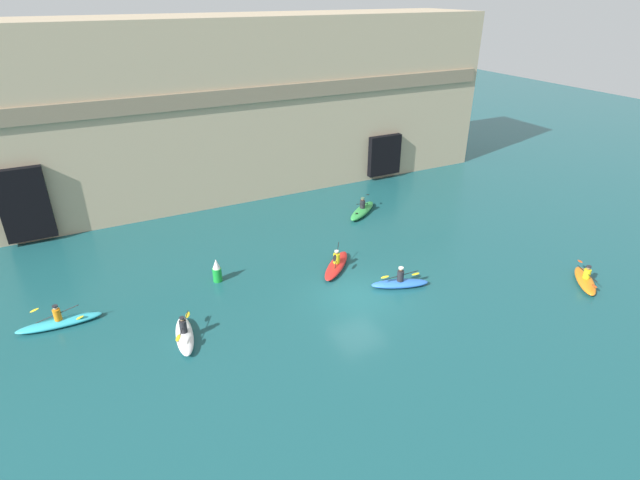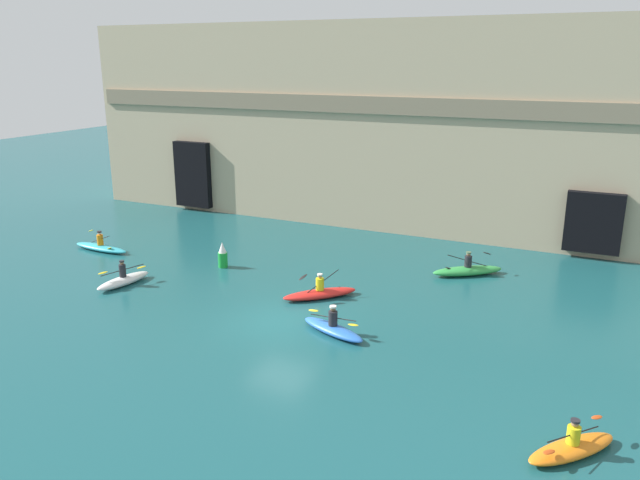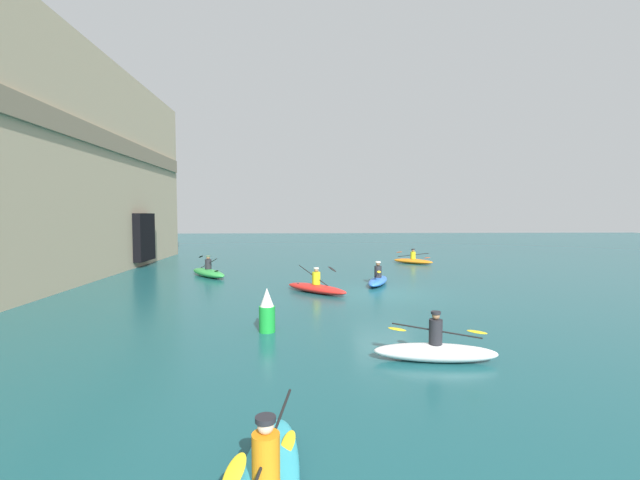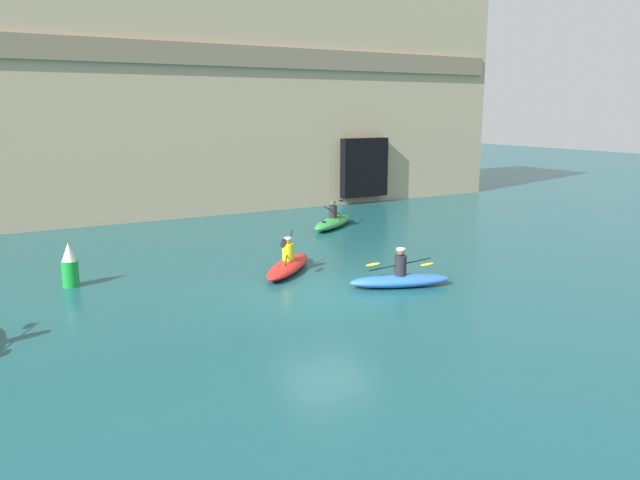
{
  "view_description": "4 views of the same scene",
  "coord_description": "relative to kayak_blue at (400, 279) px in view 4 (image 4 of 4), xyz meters",
  "views": [
    {
      "loc": [
        -11.17,
        -17.73,
        13.73
      ],
      "look_at": [
        -0.09,
        4.06,
        1.33
      ],
      "focal_mm": 28.0,
      "sensor_mm": 36.0,
      "label": 1
    },
    {
      "loc": [
        11.19,
        -19.91,
        10.04
      ],
      "look_at": [
        -0.98,
        5.69,
        1.73
      ],
      "focal_mm": 35.0,
      "sensor_mm": 36.0,
      "label": 2
    },
    {
      "loc": [
        -18.14,
        3.69,
        3.42
      ],
      "look_at": [
        0.35,
        2.75,
        2.31
      ],
      "focal_mm": 24.0,
      "sensor_mm": 36.0,
      "label": 3
    },
    {
      "loc": [
        -8.31,
        -13.94,
        5.0
      ],
      "look_at": [
        1.35,
        2.67,
        0.96
      ],
      "focal_mm": 35.0,
      "sensor_mm": 36.0,
      "label": 4
    }
  ],
  "objects": [
    {
      "name": "ground_plane",
      "position": [
        -2.35,
        0.18,
        -0.23
      ],
      "size": [
        120.0,
        120.0,
        0.0
      ],
      "primitive_type": "plane",
      "color": "#195156"
    },
    {
      "name": "cliff_bluff",
      "position": [
        -3.62,
        17.81,
        5.82
      ],
      "size": [
        41.13,
        7.57,
        12.12
      ],
      "color": "tan",
      "rests_on": "ground"
    },
    {
      "name": "kayak_blue",
      "position": [
        0.0,
        0.0,
        0.0
      ],
      "size": [
        3.04,
        1.75,
        1.14
      ],
      "rotation": [
        0.0,
        0.0,
        2.78
      ],
      "color": "blue",
      "rests_on": "ground"
    },
    {
      "name": "kayak_red",
      "position": [
        -2.02,
        3.1,
        -0.0
      ],
      "size": [
        2.93,
        2.93,
        1.22
      ],
      "rotation": [
        0.0,
        0.0,
        0.78
      ],
      "color": "red",
      "rests_on": "ground"
    },
    {
      "name": "kayak_green",
      "position": [
        3.11,
        8.82,
        0.02
      ],
      "size": [
        3.3,
        2.76,
        1.17
      ],
      "rotation": [
        0.0,
        0.0,
        0.64
      ],
      "color": "green",
      "rests_on": "ground"
    },
    {
      "name": "marker_buoy",
      "position": [
        -8.17,
        4.79,
        0.36
      ],
      "size": [
        0.47,
        0.47,
        1.29
      ],
      "color": "green",
      "rests_on": "ground"
    }
  ]
}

